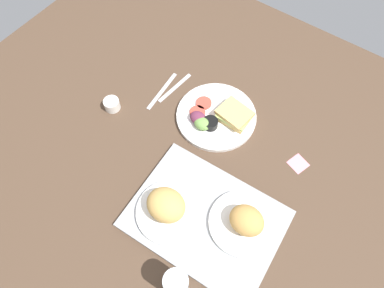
{
  "coord_description": "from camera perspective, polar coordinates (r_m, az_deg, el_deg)",
  "views": [
    {
      "loc": [
        -29.9,
        47.83,
        104.38
      ],
      "look_at": [
        2.0,
        3.0,
        4.0
      ],
      "focal_mm": 32.44,
      "sensor_mm": 36.0,
      "label": 1
    }
  ],
  "objects": [
    {
      "name": "ground_plane",
      "position": [
        1.2,
        1.61,
        -0.72
      ],
      "size": [
        190.0,
        150.0,
        3.0
      ],
      "primitive_type": "cube",
      "color": "#4C3828"
    },
    {
      "name": "bread_plate_far",
      "position": [
        1.05,
        -4.1,
        -10.36
      ],
      "size": [
        20.16,
        20.16,
        9.59
      ],
      "color": "white",
      "rests_on": "serving_tray"
    },
    {
      "name": "serving_tray",
      "position": [
        1.08,
        2.23,
        -12.18
      ],
      "size": [
        46.83,
        35.55,
        1.6
      ],
      "primitive_type": "cube",
      "rotation": [
        0.0,
        0.0,
        0.06
      ],
      "color": "#9EA0A3",
      "rests_on": "ground_plane"
    },
    {
      "name": "drinking_glass",
      "position": [
        0.98,
        -2.55,
        -22.11
      ],
      "size": [
        6.52,
        6.52,
        13.99
      ],
      "primitive_type": "cylinder",
      "color": "silver",
      "rests_on": "ground_plane"
    },
    {
      "name": "sticky_note",
      "position": [
        1.21,
        17.06,
        -3.11
      ],
      "size": [
        7.06,
        7.06,
        0.12
      ],
      "primitive_type": "cube",
      "rotation": [
        0.0,
        0.0,
        -0.32
      ],
      "color": "pink",
      "rests_on": "ground_plane"
    },
    {
      "name": "knife",
      "position": [
        1.32,
        -4.96,
        8.71
      ],
      "size": [
        3.15,
        19.05,
        0.5
      ],
      "primitive_type": "cube",
      "rotation": [
        0.0,
        0.0,
        1.66
      ],
      "color": "#B7B7BC",
      "rests_on": "ground_plane"
    },
    {
      "name": "plate_with_salad",
      "position": [
        1.23,
        4.18,
        4.54
      ],
      "size": [
        28.42,
        28.42,
        5.4
      ],
      "color": "white",
      "rests_on": "ground_plane"
    },
    {
      "name": "espresso_cup",
      "position": [
        1.29,
        -13.03,
        6.37
      ],
      "size": [
        5.6,
        5.6,
        4.0
      ],
      "primitive_type": "cylinder",
      "color": "silver",
      "rests_on": "ground_plane"
    },
    {
      "name": "bread_plate_near",
      "position": [
        1.05,
        8.67,
        -12.5
      ],
      "size": [
        20.5,
        20.5,
        8.49
      ],
      "color": "white",
      "rests_on": "serving_tray"
    },
    {
      "name": "fork",
      "position": [
        1.32,
        -2.85,
        9.25
      ],
      "size": [
        3.22,
        17.05,
        0.5
      ],
      "primitive_type": "cube",
      "rotation": [
        0.0,
        0.0,
        1.46
      ],
      "color": "#B7B7BC",
      "rests_on": "ground_plane"
    }
  ]
}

